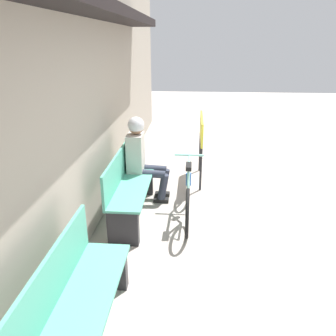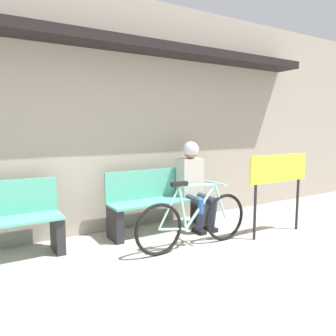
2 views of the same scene
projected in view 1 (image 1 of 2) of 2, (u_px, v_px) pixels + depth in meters
The scene contains 7 objects.
ground_plane at pixel (325, 247), 3.75m from camera, with size 24.00×24.00×0.00m, color #ADA399.
storefront_wall at pixel (74, 97), 3.34m from camera, with size 12.00×0.56×3.20m.
park_bench_near at pixel (129, 189), 4.29m from camera, with size 1.44×0.42×0.85m.
bicycle at pixel (188, 193), 4.29m from camera, with size 1.57×0.40×0.82m.
person_seated at pixel (142, 153), 4.64m from camera, with size 0.34×0.59×1.23m.
park_bench_far at pixel (76, 308), 2.38m from camera, with size 1.45×0.42×0.85m.
signboard at pixel (201, 133), 5.25m from camera, with size 1.04×0.04×1.08m.
Camera 1 is at (-3.29, 1.55, 2.21)m, focal length 35.00 mm.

